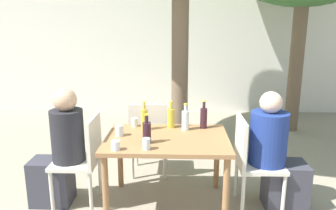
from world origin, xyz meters
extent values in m
plane|color=gray|center=(0.00, 0.00, 0.00)|extent=(30.00, 30.00, 0.00)
cube|color=white|center=(0.00, 3.75, 1.40)|extent=(10.00, 0.08, 2.80)
cylinder|color=brown|center=(0.12, 1.27, 1.20)|extent=(0.22, 0.22, 2.40)
cylinder|color=brown|center=(2.07, 2.53, 1.10)|extent=(0.23, 0.23, 2.19)
cube|color=#996B42|center=(0.00, 0.00, 0.71)|extent=(1.19, 0.86, 0.04)
cylinder|color=#996B42|center=(-0.54, -0.37, 0.34)|extent=(0.06, 0.06, 0.69)
cylinder|color=#996B42|center=(0.54, -0.37, 0.34)|extent=(0.06, 0.06, 0.69)
cylinder|color=#996B42|center=(-0.54, 0.37, 0.34)|extent=(0.06, 0.06, 0.69)
cylinder|color=#996B42|center=(0.54, 0.37, 0.34)|extent=(0.06, 0.06, 0.69)
cube|color=beige|center=(-0.92, 0.00, 0.45)|extent=(0.44, 0.44, 0.04)
cube|color=beige|center=(-0.72, 0.00, 0.70)|extent=(0.04, 0.44, 0.45)
cylinder|color=beige|center=(-1.11, 0.19, 0.22)|extent=(0.04, 0.04, 0.43)
cylinder|color=beige|center=(-1.11, -0.19, 0.22)|extent=(0.04, 0.04, 0.43)
cylinder|color=beige|center=(-0.73, 0.19, 0.22)|extent=(0.04, 0.04, 0.43)
cylinder|color=beige|center=(-0.73, -0.19, 0.22)|extent=(0.04, 0.04, 0.43)
cube|color=beige|center=(0.92, 0.00, 0.45)|extent=(0.44, 0.44, 0.04)
cube|color=beige|center=(0.72, 0.00, 0.70)|extent=(0.04, 0.44, 0.45)
cylinder|color=beige|center=(1.11, -0.19, 0.22)|extent=(0.04, 0.04, 0.43)
cylinder|color=beige|center=(1.11, 0.19, 0.22)|extent=(0.04, 0.04, 0.43)
cylinder|color=beige|center=(0.73, -0.19, 0.22)|extent=(0.04, 0.04, 0.43)
cylinder|color=beige|center=(0.73, 0.19, 0.22)|extent=(0.04, 0.04, 0.43)
cube|color=beige|center=(-0.24, 0.75, 0.45)|extent=(0.44, 0.44, 0.04)
cube|color=beige|center=(-0.24, 0.55, 0.70)|extent=(0.44, 0.04, 0.45)
cylinder|color=beige|center=(-0.05, 0.94, 0.22)|extent=(0.04, 0.04, 0.43)
cylinder|color=beige|center=(-0.43, 0.94, 0.22)|extent=(0.04, 0.04, 0.43)
cylinder|color=beige|center=(-0.05, 0.56, 0.22)|extent=(0.04, 0.04, 0.43)
cylinder|color=beige|center=(-0.43, 0.56, 0.22)|extent=(0.04, 0.04, 0.43)
cube|color=#383842|center=(-1.18, 0.00, 0.24)|extent=(0.40, 0.29, 0.47)
cylinder|color=#232328|center=(-0.98, 0.00, 0.73)|extent=(0.32, 0.32, 0.52)
sphere|color=tan|center=(-0.98, 0.00, 1.09)|extent=(0.23, 0.23, 0.23)
cube|color=#383842|center=(1.18, 0.00, 0.24)|extent=(0.40, 0.32, 0.47)
cylinder|color=navy|center=(0.98, 0.00, 0.73)|extent=(0.36, 0.36, 0.52)
sphere|color=beige|center=(0.98, 0.00, 1.08)|extent=(0.21, 0.21, 0.21)
cylinder|color=gold|center=(0.03, 0.32, 0.83)|extent=(0.08, 0.08, 0.20)
cylinder|color=gold|center=(0.03, 0.32, 0.96)|extent=(0.03, 0.03, 0.07)
cylinder|color=gold|center=(0.03, 0.32, 1.01)|extent=(0.04, 0.04, 0.01)
cylinder|color=#331923|center=(0.38, 0.31, 0.83)|extent=(0.07, 0.07, 0.21)
cylinder|color=#331923|center=(0.38, 0.31, 0.98)|extent=(0.03, 0.03, 0.07)
cylinder|color=gold|center=(0.38, 0.31, 1.02)|extent=(0.03, 0.03, 0.01)
cylinder|color=silver|center=(0.18, 0.24, 0.82)|extent=(0.08, 0.08, 0.20)
cylinder|color=silver|center=(0.18, 0.24, 0.96)|extent=(0.03, 0.03, 0.07)
cylinder|color=gold|center=(0.18, 0.24, 1.00)|extent=(0.04, 0.04, 0.01)
cylinder|color=gold|center=(-0.24, 0.23, 0.83)|extent=(0.07, 0.07, 0.22)
cylinder|color=gold|center=(-0.24, 0.23, 0.98)|extent=(0.03, 0.03, 0.08)
cylinder|color=gold|center=(-0.24, 0.23, 1.02)|extent=(0.03, 0.03, 0.01)
cylinder|color=#331923|center=(-0.18, -0.16, 0.82)|extent=(0.08, 0.08, 0.20)
cylinder|color=#331923|center=(-0.18, -0.16, 0.96)|extent=(0.03, 0.03, 0.07)
cylinder|color=gold|center=(-0.18, -0.16, 1.00)|extent=(0.04, 0.04, 0.01)
cylinder|color=white|center=(-0.44, -0.35, 0.77)|extent=(0.08, 0.08, 0.08)
cylinder|color=silver|center=(-0.47, 0.03, 0.78)|extent=(0.08, 0.08, 0.11)
cylinder|color=silver|center=(-0.17, -0.32, 0.78)|extent=(0.07, 0.07, 0.10)
cylinder|color=silver|center=(-0.36, 0.35, 0.77)|extent=(0.07, 0.07, 0.09)
camera|label=1|loc=(0.12, -3.01, 1.79)|focal=35.00mm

